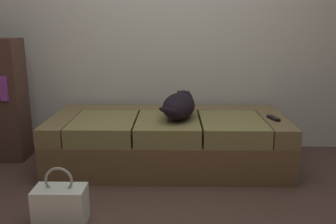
{
  "coord_description": "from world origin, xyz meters",
  "views": [
    {
      "loc": [
        0.05,
        -1.97,
        1.23
      ],
      "look_at": [
        0.0,
        0.98,
        0.5
      ],
      "focal_mm": 38.51,
      "sensor_mm": 36.0,
      "label": 1
    }
  ],
  "objects_px": {
    "couch": "(168,141)",
    "handbag": "(61,205)",
    "tv_remote": "(273,118)",
    "dog_dark": "(180,105)"
  },
  "relations": [
    {
      "from": "dog_dark",
      "to": "handbag",
      "type": "height_order",
      "value": "dog_dark"
    },
    {
      "from": "couch",
      "to": "tv_remote",
      "type": "distance_m",
      "value": 0.91
    },
    {
      "from": "couch",
      "to": "dog_dark",
      "type": "height_order",
      "value": "dog_dark"
    },
    {
      "from": "tv_remote",
      "to": "handbag",
      "type": "relative_size",
      "value": 0.4
    },
    {
      "from": "couch",
      "to": "handbag",
      "type": "height_order",
      "value": "couch"
    },
    {
      "from": "tv_remote",
      "to": "dog_dark",
      "type": "bearing_deg",
      "value": 160.17
    },
    {
      "from": "couch",
      "to": "tv_remote",
      "type": "relative_size",
      "value": 13.38
    },
    {
      "from": "dog_dark",
      "to": "tv_remote",
      "type": "height_order",
      "value": "dog_dark"
    },
    {
      "from": "couch",
      "to": "handbag",
      "type": "xyz_separation_m",
      "value": [
        -0.66,
        -0.97,
        -0.1
      ]
    },
    {
      "from": "tv_remote",
      "to": "handbag",
      "type": "height_order",
      "value": "tv_remote"
    }
  ]
}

